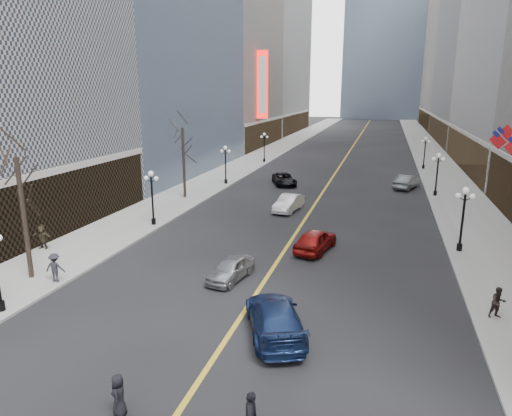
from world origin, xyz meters
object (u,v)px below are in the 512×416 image
Objects in this scene: streetlamp_west_3 at (264,144)px; streetlamp_east_1 at (463,212)px; streetlamp_west_2 at (226,161)px; car_sb_near at (275,318)px; streetlamp_east_2 at (437,170)px; car_sb_mid at (316,240)px; car_nb_near at (231,269)px; streetlamp_west_1 at (152,192)px; car_sb_far at (407,182)px; car_nb_far at (284,179)px; streetlamp_east_3 at (425,149)px; car_nb_mid at (289,203)px.

streetlamp_east_1 is at bearing -56.75° from streetlamp_west_3.
streetlamp_east_1 is at bearing -37.33° from streetlamp_west_2.
streetlamp_east_2 is at bearing -129.32° from car_sb_near.
streetlamp_west_3 is at bearing -57.79° from car_sb_mid.
car_nb_near is at bearing -117.26° from streetlamp_east_2.
streetlamp_west_2 is 1.00× the size of streetlamp_west_3.
streetlamp_east_2 is at bearing 73.67° from car_nb_near.
streetlamp_west_1 reaches higher than car_sb_far.
car_sb_far is at bearing 128.36° from streetlamp_east_2.
streetlamp_west_1 is (-23.60, -18.00, 0.00)m from streetlamp_east_2.
car_sb_near is at bearing -101.42° from car_nb_far.
car_nb_far is 1.05× the size of car_sb_far.
streetlamp_west_1 is 0.79× the size of car_sb_near.
streetlamp_east_2 and streetlamp_west_3 have the same top height.
streetlamp_east_3 is 39.65m from car_sb_mid.
streetlamp_east_1 and streetlamp_east_2 have the same top height.
streetlamp_east_2 is 17.05m from car_nb_far.
streetlamp_east_1 is 1.00× the size of streetlamp_west_3.
streetlamp_east_3 and streetlamp_west_2 have the same top height.
car_nb_far is at bearing 130.36° from streetlamp_east_1.
streetlamp_west_1 is 21.03m from car_nb_far.
car_nb_near is at bearing -77.66° from streetlamp_west_3.
car_sb_mid is at bearing -112.84° from car_sb_near.
streetlamp_west_1 is 1.00× the size of streetlamp_west_2.
streetlamp_east_1 is 17.39m from car_sb_near.
streetlamp_east_1 and streetlamp_east_3 have the same top height.
car_sb_far reaches higher than car_nb_far.
car_nb_mid is at bearing 100.93° from car_nb_near.
streetlamp_west_1 is at bearing 65.95° from car_sb_far.
streetlamp_west_3 is 17.72m from car_nb_far.
streetlamp_west_3 is 40.87m from car_sb_mid.
car_sb_near is at bearing 101.88° from car_sb_mid.
car_sb_mid is (13.89, -2.38, -2.11)m from streetlamp_west_1.
car_sb_near is at bearing -70.80° from car_nb_mid.
streetlamp_west_2 is 0.93× the size of car_sb_far.
streetlamp_east_2 is 18.00m from streetlamp_east_3.
streetlamp_west_1 reaches higher than car_nb_far.
streetlamp_east_3 is (0.00, 18.00, 0.00)m from streetlamp_east_2.
car_nb_far is at bearing 71.06° from streetlamp_west_1.
car_nb_mid is at bearing 150.14° from streetlamp_east_1.
streetlamp_east_3 is at bearing 20.91° from car_nb_far.
car_nb_mid is (9.80, -10.08, -2.14)m from streetlamp_west_2.
streetlamp_west_3 is 0.97× the size of car_sb_mid.
streetlamp_east_2 is 29.68m from streetlamp_west_3.
streetlamp_east_3 reaches higher than car_sb_mid.
car_nb_mid is (9.80, 7.92, -2.14)m from streetlamp_west_1.
streetlamp_east_1 is 1.00× the size of streetlamp_west_1.
car_sb_near is at bearing -45.86° from streetlamp_west_1.
streetlamp_east_1 is at bearing 117.36° from car_sb_far.
car_nb_far is 14.12m from car_sb_far.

